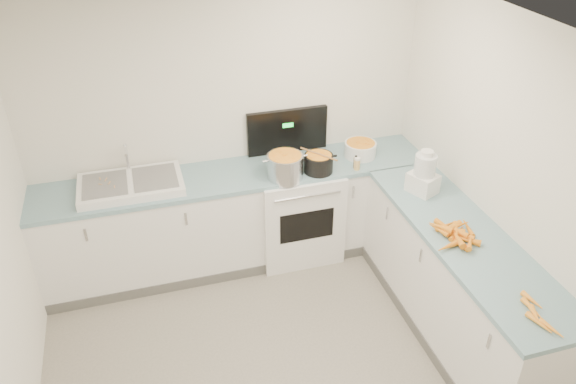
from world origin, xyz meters
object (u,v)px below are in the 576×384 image
object	(u,v)px
steel_pot	(285,167)
extract_bottle	(356,163)
spice_jar	(357,165)
food_processor	(424,174)
stove	(296,208)
mixing_bowl	(360,149)
sink	(131,184)
black_pot	(318,164)

from	to	relation	value
steel_pot	extract_bottle	size ratio (longest dim) A/B	3.25
spice_jar	food_processor	distance (m)	0.64
stove	food_processor	size ratio (longest dim) A/B	3.56
mixing_bowl	food_processor	size ratio (longest dim) A/B	0.77
sink	black_pot	xyz separation A→B (m)	(1.61, -0.17, 0.03)
stove	food_processor	distance (m)	1.30
steel_pot	extract_bottle	xyz separation A→B (m)	(0.65, -0.02, -0.05)
steel_pot	food_processor	xyz separation A→B (m)	(1.02, -0.56, 0.07)
black_pot	food_processor	distance (m)	0.92
steel_pot	mixing_bowl	size ratio (longest dim) A/B	1.07
stove	steel_pot	xyz separation A→B (m)	(-0.15, -0.17, 0.56)
food_processor	extract_bottle	bearing A→B (deg)	125.18
black_pot	mixing_bowl	world-z (taller)	black_pot
stove	extract_bottle	size ratio (longest dim) A/B	14.04
spice_jar	extract_bottle	bearing A→B (deg)	91.26
steel_pot	food_processor	world-z (taller)	food_processor
mixing_bowl	spice_jar	world-z (taller)	mixing_bowl
spice_jar	steel_pot	bearing A→B (deg)	175.37
black_pot	extract_bottle	distance (m)	0.34
sink	black_pot	distance (m)	1.62
extract_bottle	stove	bearing A→B (deg)	159.12
mixing_bowl	spice_jar	xyz separation A→B (m)	(-0.13, -0.23, -0.02)
mixing_bowl	spice_jar	size ratio (longest dim) A/B	3.03
steel_pot	food_processor	size ratio (longest dim) A/B	0.82
steel_pot	extract_bottle	distance (m)	0.65
stove	steel_pot	distance (m)	0.61
black_pot	spice_jar	bearing A→B (deg)	-10.21
sink	extract_bottle	distance (m)	1.96
sink	mixing_bowl	distance (m)	2.07
stove	food_processor	bearing A→B (deg)	-39.66
extract_bottle	spice_jar	world-z (taller)	same
extract_bottle	black_pot	bearing A→B (deg)	174.85
spice_jar	sink	bearing A→B (deg)	173.10
steel_pot	spice_jar	world-z (taller)	steel_pot
black_pot	mixing_bowl	size ratio (longest dim) A/B	0.87
stove	mixing_bowl	world-z (taller)	stove
sink	food_processor	distance (m)	2.44
stove	black_pot	world-z (taller)	stove
stove	sink	world-z (taller)	stove
steel_pot	sink	bearing A→B (deg)	171.98
mixing_bowl	extract_bottle	bearing A→B (deg)	-122.60
black_pot	steel_pot	bearing A→B (deg)	-178.36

